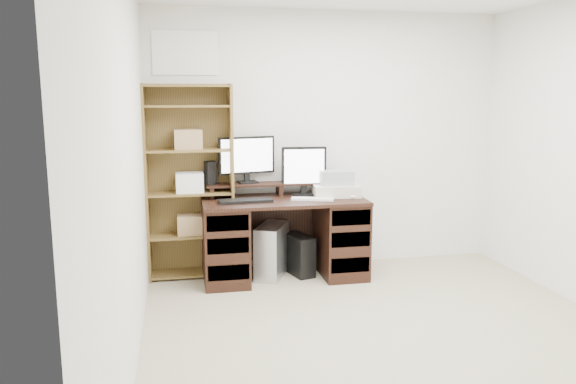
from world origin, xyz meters
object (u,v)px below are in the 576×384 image
object	(u,v)px
desk	(284,236)
bookshelf	(190,180)
monitor_small	(304,169)
tower_black	(299,255)
tower_silver	(272,250)
printer	(336,190)
monitor_wide	(247,157)

from	to	relation	value
desk	bookshelf	bearing A→B (deg)	165.94
monitor_small	tower_black	xyz separation A→B (m)	(-0.07, -0.09, -0.81)
desk	tower_silver	world-z (taller)	desk
printer	bookshelf	world-z (taller)	bookshelf
bookshelf	monitor_wide	bearing A→B (deg)	4.87
tower_silver	tower_black	xyz separation A→B (m)	(0.26, 0.00, -0.06)
printer	tower_silver	distance (m)	0.84
monitor_small	tower_black	world-z (taller)	monitor_small
monitor_wide	tower_black	world-z (taller)	monitor_wide
printer	tower_silver	bearing A→B (deg)	-173.59
printer	bookshelf	xyz separation A→B (m)	(-1.37, 0.16, 0.11)
desk	printer	bearing A→B (deg)	6.06
monitor_small	printer	distance (m)	0.36
desk	bookshelf	xyz separation A→B (m)	(-0.85, 0.21, 0.53)
desk	bookshelf	size ratio (longest dim) A/B	0.83
desk	tower_silver	bearing A→B (deg)	157.57
desk	tower_black	xyz separation A→B (m)	(0.16, 0.05, -0.20)
desk	tower_silver	distance (m)	0.18
desk	monitor_small	size ratio (longest dim) A/B	3.22
tower_black	tower_silver	bearing A→B (deg)	164.74
monitor_small	printer	xyz separation A→B (m)	(0.30, -0.08, -0.20)
desk	printer	distance (m)	0.67
monitor_wide	bookshelf	bearing A→B (deg)	171.40
printer	tower_black	world-z (taller)	printer
monitor_wide	tower_black	bearing A→B (deg)	-38.22
printer	desk	bearing A→B (deg)	-168.63
monitor_small	bookshelf	bearing A→B (deg)	179.79
monitor_small	tower_silver	size ratio (longest dim) A/B	0.94
desk	monitor_wide	world-z (taller)	monitor_wide
monitor_small	tower_silver	xyz separation A→B (m)	(-0.33, -0.09, -0.76)
tower_silver	tower_black	size ratio (longest dim) A/B	1.20
printer	tower_silver	xyz separation A→B (m)	(-0.62, -0.01, -0.56)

